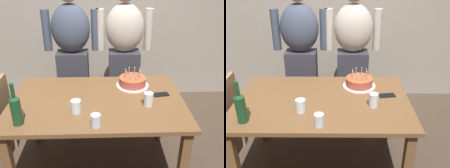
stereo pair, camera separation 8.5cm
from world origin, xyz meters
The scene contains 11 objects.
ground_plane centered at (0.00, 0.00, 0.00)m, with size 10.00×10.00×0.00m, color #47382B.
back_wall centered at (0.00, 1.55, 1.30)m, with size 5.20×0.10×2.60m, color #9E9384.
dining_table centered at (0.00, 0.00, 0.64)m, with size 1.50×0.96×0.74m.
birthday_cake centered at (0.33, 0.26, 0.78)m, with size 0.31×0.31×0.17m.
water_glass_near centered at (0.00, -0.39, 0.79)m, with size 0.07×0.07×0.10m, color silver.
water_glass_far centered at (-0.16, -0.19, 0.79)m, with size 0.08×0.08×0.11m, color silver.
water_glass_side centered at (0.43, -0.11, 0.80)m, with size 0.08×0.08×0.12m, color silver.
wine_bottle centered at (-0.57, -0.34, 0.87)m, with size 0.08×0.08×0.33m.
cell_phone centered at (0.57, 0.07, 0.74)m, with size 0.14×0.07×0.01m, color black.
person_man_bearded centered at (-0.28, 0.76, 0.87)m, with size 0.61×0.27×1.66m.
person_woman_cardigan centered at (0.29, 0.76, 0.87)m, with size 0.61×0.27×1.66m.
Camera 2 is at (0.15, -1.93, 1.84)m, focal length 41.03 mm.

